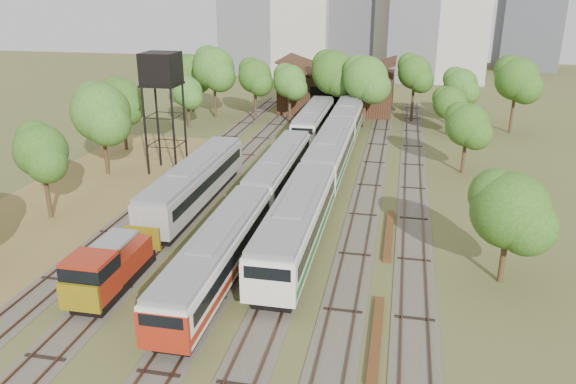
% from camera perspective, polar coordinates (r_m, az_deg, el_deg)
% --- Properties ---
extents(ground, '(240.00, 240.00, 0.00)m').
position_cam_1_polar(ground, '(31.18, -6.44, -13.85)').
color(ground, '#475123').
rests_on(ground, ground).
extents(dry_grass_patch, '(14.00, 60.00, 0.04)m').
position_cam_1_polar(dry_grass_patch, '(45.35, -25.42, -4.40)').
color(dry_grass_patch, brown).
rests_on(dry_grass_patch, ground).
extents(tracks, '(24.60, 80.00, 0.19)m').
position_cam_1_polar(tracks, '(53.19, 1.07, 1.17)').
color(tracks, '#4C473D').
rests_on(tracks, ground).
extents(railcar_red_set, '(2.73, 34.58, 3.37)m').
position_cam_1_polar(railcar_red_set, '(42.70, -3.43, -1.27)').
color(railcar_red_set, black).
rests_on(railcar_red_set, ground).
extents(railcar_green_set, '(3.14, 52.08, 3.89)m').
position_cam_1_polar(railcar_green_set, '(54.59, 4.34, 3.84)').
color(railcar_green_set, black).
rests_on(railcar_green_set, ground).
extents(railcar_rear, '(2.83, 16.08, 3.50)m').
position_cam_1_polar(railcar_rear, '(69.17, 2.63, 7.21)').
color(railcar_rear, black).
rests_on(railcar_rear, ground).
extents(shunter_locomotive, '(2.49, 8.10, 3.26)m').
position_cam_1_polar(shunter_locomotive, '(35.32, -17.86, -7.54)').
color(shunter_locomotive, black).
rests_on(shunter_locomotive, ground).
extents(old_grey_coach, '(2.94, 18.00, 3.63)m').
position_cam_1_polar(old_grey_coach, '(47.43, -9.40, 0.97)').
color(old_grey_coach, black).
rests_on(old_grey_coach, ground).
extents(water_tower, '(3.35, 3.35, 11.59)m').
position_cam_1_polar(water_tower, '(55.24, -12.76, 11.80)').
color(water_tower, black).
rests_on(water_tower, ground).
extents(rail_pile_near, '(0.52, 7.86, 0.26)m').
position_cam_1_polar(rail_pile_near, '(30.64, 8.95, -14.37)').
color(rail_pile_near, brown).
rests_on(rail_pile_near, ground).
extents(rail_pile_far, '(0.55, 8.82, 0.29)m').
position_cam_1_polar(rail_pile_far, '(42.27, 10.23, -4.22)').
color(rail_pile_far, brown).
rests_on(rail_pile_far, ground).
extents(maintenance_shed, '(16.45, 11.55, 7.58)m').
position_cam_1_polar(maintenance_shed, '(84.22, 5.07, 10.24)').
color(maintenance_shed, '#321A12').
rests_on(maintenance_shed, ground).
extents(tree_band_left, '(8.15, 66.50, 8.92)m').
position_cam_1_polar(tree_band_left, '(55.58, -20.10, 6.52)').
color(tree_band_left, '#382616').
rests_on(tree_band_left, ground).
extents(tree_band_far, '(44.49, 9.64, 9.69)m').
position_cam_1_polar(tree_band_far, '(75.27, 6.04, 11.67)').
color(tree_band_far, '#382616').
rests_on(tree_band_far, ground).
extents(tree_band_right, '(5.46, 41.90, 7.14)m').
position_cam_1_polar(tree_band_right, '(51.99, 18.27, 4.88)').
color(tree_band_right, '#382616').
rests_on(tree_band_right, ground).
extents(tower_far_right, '(12.00, 12.00, 28.00)m').
position_cam_1_polar(tower_far_right, '(136.88, 23.48, 17.23)').
color(tower_far_right, '#45474D').
rests_on(tower_far_right, ground).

